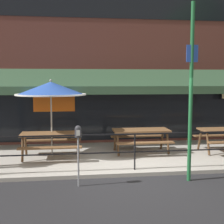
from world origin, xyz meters
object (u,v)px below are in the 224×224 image
Objects in this scene: picnic_table_left at (51,138)px; picnic_table_centre at (141,134)px; patio_umbrella_left at (51,89)px; parking_meter_near at (78,137)px; street_sign_pole at (191,91)px.

picnic_table_left is 2.85m from picnic_table_centre.
parking_meter_near is (0.75, -2.62, -1.03)m from patio_umbrella_left.
picnic_table_left is 1.50m from patio_umbrella_left.
parking_meter_near is at bearing -73.95° from patio_umbrella_left.
street_sign_pole is (3.44, -2.56, 0.01)m from patio_umbrella_left.
patio_umbrella_left is 0.56× the size of street_sign_pole.
picnic_table_left is at bearing -173.36° from picnic_table_centre.
picnic_table_left is 1.00× the size of picnic_table_centre.
patio_umbrella_left is at bearing -178.89° from picnic_table_centre.
picnic_table_centre is at bearing 52.18° from parking_meter_near.
patio_umbrella_left is (-2.83, -0.05, 1.47)m from picnic_table_centre.
street_sign_pole is (3.44, -2.29, 1.48)m from picnic_table_left.
parking_meter_near reaches higher than picnic_table_left.
parking_meter_near is (0.75, -2.35, 0.44)m from picnic_table_left.
picnic_table_left is 0.42× the size of street_sign_pole.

